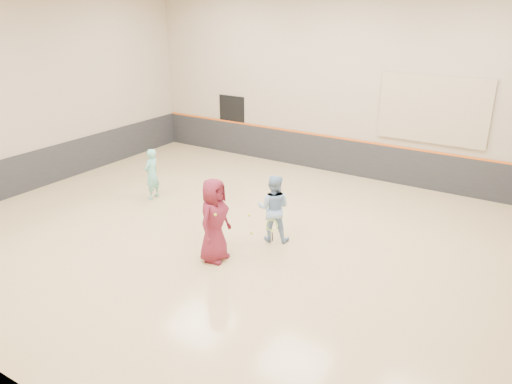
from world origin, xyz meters
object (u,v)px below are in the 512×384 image
Objects in this scene: girl at (152,174)px; spare_racket at (210,208)px; instructor at (273,208)px; young_man at (214,220)px.

girl reaches higher than spare_racket.
girl is at bearing -174.35° from spare_racket.
instructor is 2.70× the size of spare_racket.
instructor is at bearing -25.44° from young_man.
spare_racket is (-1.84, 2.24, -0.93)m from young_man.
young_man is 3.04m from spare_racket.
girl is 2.12m from spare_racket.
young_man reaches higher than instructor.
girl is 2.43× the size of spare_racket.
young_man is 3.12× the size of spare_racket.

